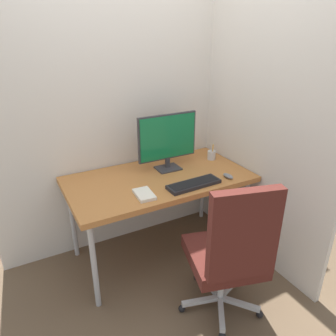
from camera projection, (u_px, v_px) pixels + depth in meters
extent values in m
plane|color=brown|center=(160.00, 252.00, 2.86)|extent=(8.00, 8.00, 0.00)
cube|color=silver|center=(135.00, 87.00, 2.63)|extent=(2.50, 0.04, 2.80)
cube|color=silver|center=(252.00, 90.00, 2.51)|extent=(0.04, 1.82, 2.80)
cube|color=#B27038|center=(159.00, 179.00, 2.57)|extent=(1.46, 0.78, 0.04)
cylinder|color=#B2B5BA|center=(94.00, 266.00, 2.17)|extent=(0.04, 0.04, 0.70)
cylinder|color=#B2B5BA|center=(244.00, 217.00, 2.75)|extent=(0.04, 0.04, 0.70)
cylinder|color=#B2B5BA|center=(73.00, 221.00, 2.69)|extent=(0.04, 0.04, 0.70)
cylinder|color=#B2B5BA|center=(203.00, 187.00, 3.26)|extent=(0.04, 0.04, 0.70)
sphere|color=black|center=(182.00, 309.00, 2.25)|extent=(0.05, 0.05, 0.05)
cube|color=silver|center=(201.00, 301.00, 2.26)|extent=(0.28, 0.11, 0.03)
sphere|color=black|center=(222.00, 336.00, 2.05)|extent=(0.05, 0.05, 0.05)
cube|color=silver|center=(221.00, 313.00, 2.16)|extent=(0.19, 0.26, 0.03)
sphere|color=black|center=(260.00, 314.00, 2.21)|extent=(0.05, 0.05, 0.05)
cube|color=silver|center=(240.00, 303.00, 2.24)|extent=(0.21, 0.25, 0.03)
sphere|color=black|center=(239.00, 280.00, 2.50)|extent=(0.05, 0.05, 0.05)
cube|color=silver|center=(230.00, 286.00, 2.39)|extent=(0.28, 0.13, 0.03)
sphere|color=black|center=(197.00, 277.00, 2.53)|extent=(0.05, 0.05, 0.05)
cube|color=silver|center=(208.00, 285.00, 2.40)|extent=(0.05, 0.29, 0.03)
cylinder|color=silver|center=(222.00, 279.00, 2.22)|extent=(0.04, 0.04, 0.31)
cube|color=#4C1E19|center=(224.00, 256.00, 2.14)|extent=(0.58, 0.58, 0.09)
cube|color=#4C1E19|center=(244.00, 235.00, 1.79)|extent=(0.42, 0.18, 0.58)
cube|color=#333338|center=(168.00, 168.00, 2.70)|extent=(0.20, 0.16, 0.01)
cube|color=#333338|center=(167.00, 162.00, 2.69)|extent=(0.04, 0.02, 0.09)
cube|color=#333338|center=(167.00, 137.00, 2.60)|extent=(0.52, 0.02, 0.38)
cube|color=#14723F|center=(168.00, 137.00, 2.59)|extent=(0.50, 0.01, 0.36)
cube|color=black|center=(194.00, 184.00, 2.41)|extent=(0.43, 0.15, 0.03)
cube|color=black|center=(194.00, 182.00, 2.40)|extent=(0.39, 0.12, 0.00)
ellipsoid|color=slate|center=(228.00, 176.00, 2.54)|extent=(0.06, 0.11, 0.03)
cylinder|color=silver|center=(211.00, 155.00, 2.89)|extent=(0.07, 0.07, 0.08)
cylinder|color=silver|center=(211.00, 149.00, 2.86)|extent=(0.03, 0.01, 0.11)
cylinder|color=silver|center=(213.00, 149.00, 2.87)|extent=(0.03, 0.01, 0.11)
torus|color=#333338|center=(212.00, 154.00, 2.88)|extent=(0.03, 0.04, 0.01)
cylinder|color=orange|center=(213.00, 151.00, 2.86)|extent=(0.01, 0.01, 0.12)
cube|color=silver|center=(144.00, 194.00, 2.26)|extent=(0.13, 0.20, 0.02)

